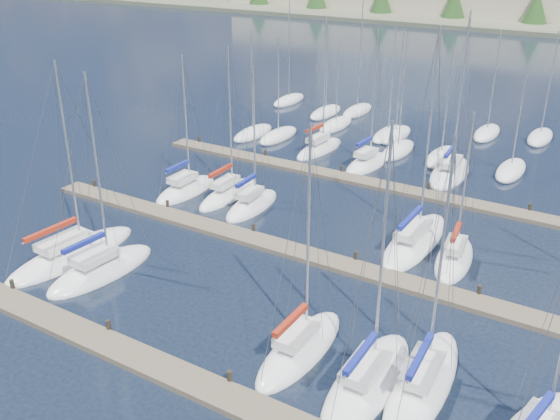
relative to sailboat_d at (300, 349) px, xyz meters
The scene contains 18 objects.
ground 53.37m from the sailboat_d, 95.98° to the left, with size 400.00×400.00×0.00m, color #192232.
dock_near 7.41m from the sailboat_d, 138.59° to the right, with size 44.00×1.93×1.10m.
dock_mid 10.66m from the sailboat_d, 121.44° to the left, with size 44.00×1.93×1.10m.
dock_far 23.76m from the sailboat_d, 103.54° to the left, with size 44.00×1.93×1.10m.
sailboat_d is the anchor object (origin of this frame).
sailboat_j 18.58m from the sailboat_d, 131.59° to the left, with size 2.75×6.87×11.64m.
sailboat_c 14.85m from the sailboat_d, behind, with size 3.54×8.20×13.39m.
sailboat_l 14.18m from the sailboat_d, 74.33° to the left, with size 3.12×7.04×10.67m.
sailboat_p 29.09m from the sailboat_d, 92.66° to the left, with size 3.64×8.96×14.69m.
sailboat_o 28.59m from the sailboat_d, 107.41° to the left, with size 2.84×6.93×12.97m.
sailboat_k 14.66m from the sailboat_d, 87.18° to the left, with size 2.85×10.33×15.36m.
sailboat_b 18.05m from the sailboat_d, behind, with size 3.69×10.21×13.60m.
sailboat_h 23.20m from the sailboat_d, 144.01° to the left, with size 2.79×6.99×11.90m.
sailboat_f 6.35m from the sailboat_d, ahead, with size 3.12×9.30×13.05m.
sailboat_n 32.08m from the sailboat_d, 116.49° to the left, with size 2.69×7.54×13.52m.
sailboat_e 4.03m from the sailboat_d, ahead, with size 2.92×8.64×13.62m.
sailboat_i 21.21m from the sailboat_d, 135.92° to the left, with size 2.44×7.71×12.67m.
distant_boats 38.15m from the sailboat_d, 105.05° to the left, with size 36.93×20.75×13.30m.
Camera 1 is at (18.46, -16.04, 19.98)m, focal length 40.00 mm.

